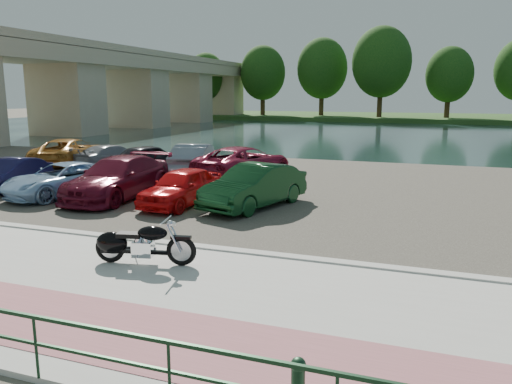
% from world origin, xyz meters
% --- Properties ---
extents(ground, '(200.00, 200.00, 0.00)m').
position_xyz_m(ground, '(0.00, 0.00, 0.00)').
color(ground, '#595447').
rests_on(ground, ground).
extents(promenade, '(60.00, 6.00, 0.10)m').
position_xyz_m(promenade, '(0.00, -1.00, 0.05)').
color(promenade, '#BBB9B0').
rests_on(promenade, ground).
extents(pink_path, '(60.00, 2.00, 0.01)m').
position_xyz_m(pink_path, '(0.00, -2.50, 0.10)').
color(pink_path, '#A05A60').
rests_on(pink_path, promenade).
extents(kerb, '(60.00, 0.30, 0.14)m').
position_xyz_m(kerb, '(0.00, 2.00, 0.07)').
color(kerb, '#BBB9B0').
rests_on(kerb, ground).
extents(parking_lot, '(60.00, 18.00, 0.04)m').
position_xyz_m(parking_lot, '(0.00, 11.00, 0.02)').
color(parking_lot, '#3C3831').
rests_on(parking_lot, ground).
extents(river, '(120.00, 40.00, 0.00)m').
position_xyz_m(river, '(0.00, 40.00, 0.00)').
color(river, '#192E2D').
rests_on(river, ground).
extents(far_bank, '(120.00, 24.00, 0.60)m').
position_xyz_m(far_bank, '(0.00, 72.00, 0.30)').
color(far_bank, '#1F4819').
rests_on(far_bank, ground).
extents(bridge, '(7.00, 56.00, 8.55)m').
position_xyz_m(bridge, '(-28.00, 41.02, 5.52)').
color(bridge, tan).
rests_on(bridge, ground).
extents(railing, '(24.04, 0.05, 0.90)m').
position_xyz_m(railing, '(0.00, -4.00, 0.79)').
color(railing, '#16331F').
rests_on(railing, promenade).
extents(far_trees, '(70.25, 10.68, 12.52)m').
position_xyz_m(far_trees, '(4.36, 65.79, 7.49)').
color(far_trees, '#382614').
rests_on(far_trees, far_bank).
extents(motorcycle, '(2.30, 0.88, 1.05)m').
position_xyz_m(motorcycle, '(-1.34, 0.41, 0.56)').
color(motorcycle, black).
rests_on(motorcycle, promenade).
extents(car_1, '(1.76, 3.94, 1.26)m').
position_xyz_m(car_1, '(-11.14, 6.47, 0.67)').
color(car_1, '#131137').
rests_on(car_1, parking_lot).
extents(car_2, '(3.28, 4.89, 1.25)m').
position_xyz_m(car_2, '(-8.36, 6.22, 0.66)').
color(car_2, '#9ABDE0').
rests_on(car_2, parking_lot).
extents(car_3, '(2.23, 5.25, 1.51)m').
position_xyz_m(car_3, '(-6.14, 6.61, 0.80)').
color(car_3, '#5A0C1F').
rests_on(car_3, parking_lot).
extents(car_4, '(1.85, 3.92, 1.30)m').
position_xyz_m(car_4, '(-3.36, 6.33, 0.69)').
color(car_4, red).
rests_on(car_4, parking_lot).
extents(car_5, '(2.71, 4.65, 1.45)m').
position_xyz_m(car_5, '(-0.89, 6.91, 0.76)').
color(car_5, '#0F3819').
rests_on(car_5, parking_lot).
extents(car_6, '(3.83, 5.78, 1.47)m').
position_xyz_m(car_6, '(-13.59, 12.88, 0.78)').
color(car_6, '#B37429').
rests_on(car_6, parking_lot).
extents(car_7, '(2.54, 4.55, 1.25)m').
position_xyz_m(car_7, '(-10.87, 12.87, 0.66)').
color(car_7, gray).
rests_on(car_7, parking_lot).
extents(car_8, '(2.70, 4.31, 1.37)m').
position_xyz_m(car_8, '(-8.49, 12.58, 0.72)').
color(car_8, black).
rests_on(car_8, parking_lot).
extents(car_9, '(2.53, 4.71, 1.47)m').
position_xyz_m(car_9, '(-6.00, 12.66, 0.78)').
color(car_9, slate).
rests_on(car_9, parking_lot).
extents(car_10, '(3.74, 5.68, 1.45)m').
position_xyz_m(car_10, '(-3.45, 12.44, 0.77)').
color(car_10, maroon).
rests_on(car_10, parking_lot).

